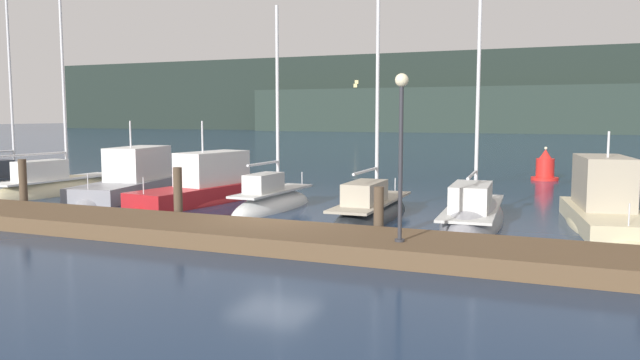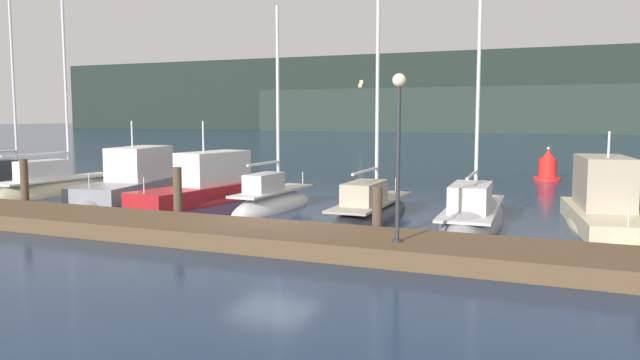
% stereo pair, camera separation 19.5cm
% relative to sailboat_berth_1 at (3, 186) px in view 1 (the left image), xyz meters
% --- Properties ---
extents(ground_plane, '(400.00, 400.00, 0.00)m').
position_rel_sailboat_berth_1_xyz_m(ground_plane, '(16.74, -4.72, -0.15)').
color(ground_plane, '#192D4C').
extents(dock, '(42.56, 2.80, 0.45)m').
position_rel_sailboat_berth_1_xyz_m(dock, '(16.74, -6.51, 0.07)').
color(dock, brown).
rests_on(dock, ground).
extents(mooring_pile_1, '(0.28, 0.28, 1.91)m').
position_rel_sailboat_berth_1_xyz_m(mooring_pile_1, '(6.74, -4.86, 0.80)').
color(mooring_pile_1, '#4C3D2D').
rests_on(mooring_pile_1, ground).
extents(mooring_pile_2, '(0.28, 0.28, 1.83)m').
position_rel_sailboat_berth_1_xyz_m(mooring_pile_2, '(13.41, -4.86, 0.77)').
color(mooring_pile_2, '#4C3D2D').
rests_on(mooring_pile_2, ground).
extents(mooring_pile_3, '(0.28, 0.28, 1.51)m').
position_rel_sailboat_berth_1_xyz_m(mooring_pile_3, '(20.07, -4.86, 0.60)').
color(mooring_pile_3, '#4C3D2D').
rests_on(mooring_pile_3, ground).
extents(sailboat_berth_1, '(2.42, 7.03, 9.99)m').
position_rel_sailboat_berth_1_xyz_m(sailboat_berth_1, '(0.00, 0.00, 0.00)').
color(sailboat_berth_1, white).
rests_on(sailboat_berth_1, ground).
extents(sailboat_berth_2, '(2.10, 7.03, 9.98)m').
position_rel_sailboat_berth_1_xyz_m(sailboat_berth_2, '(3.91, -0.60, -0.00)').
color(sailboat_berth_2, beige).
rests_on(sailboat_berth_2, ground).
extents(motorboat_berth_3, '(3.59, 7.72, 3.93)m').
position_rel_sailboat_berth_1_xyz_m(motorboat_berth_3, '(7.33, 0.29, 0.18)').
color(motorboat_berth_3, gray).
rests_on(motorboat_berth_3, ground).
extents(motorboat_berth_4, '(3.06, 7.40, 3.75)m').
position_rel_sailboat_berth_1_xyz_m(motorboat_berth_4, '(11.31, -0.22, 0.22)').
color(motorboat_berth_4, red).
rests_on(motorboat_berth_4, ground).
extents(sailboat_berth_5, '(1.46, 5.46, 8.10)m').
position_rel_sailboat_berth_1_xyz_m(sailboat_berth_5, '(14.74, -0.93, 0.01)').
color(sailboat_berth_5, white).
rests_on(sailboat_berth_5, ground).
extents(sailboat_berth_6, '(1.79, 6.80, 10.59)m').
position_rel_sailboat_berth_1_xyz_m(sailboat_berth_6, '(18.73, -1.36, 0.02)').
color(sailboat_berth_6, '#2D3338').
rests_on(sailboat_berth_6, ground).
extents(sailboat_berth_7, '(2.38, 7.75, 9.37)m').
position_rel_sailboat_berth_1_xyz_m(sailboat_berth_7, '(22.03, -0.86, -0.04)').
color(sailboat_berth_7, gray).
rests_on(sailboat_berth_7, ground).
extents(motorboat_berth_8, '(3.15, 7.10, 3.47)m').
position_rel_sailboat_berth_1_xyz_m(motorboat_berth_8, '(25.96, -0.09, 0.27)').
color(motorboat_berth_8, beige).
rests_on(motorboat_berth_8, ground).
extents(channel_buoy, '(1.42, 1.42, 1.79)m').
position_rel_sailboat_berth_1_xyz_m(channel_buoy, '(23.46, 14.12, 0.50)').
color(channel_buoy, red).
rests_on(channel_buoy, ground).
extents(dock_lamppost, '(0.32, 0.32, 4.00)m').
position_rel_sailboat_berth_1_xyz_m(dock_lamppost, '(21.24, -6.90, 2.98)').
color(dock_lamppost, '#2D2D33').
rests_on(dock_lamppost, dock).
extents(hillside_backdrop, '(240.00, 23.00, 16.59)m').
position_rel_sailboat_berth_1_xyz_m(hillside_backdrop, '(19.02, 114.49, 7.50)').
color(hillside_backdrop, '#1E2823').
rests_on(hillside_backdrop, ground).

